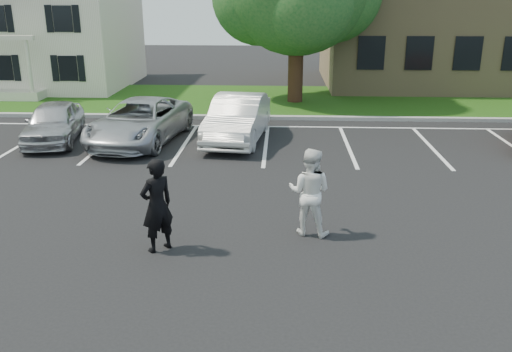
% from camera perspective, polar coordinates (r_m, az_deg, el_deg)
% --- Properties ---
extents(ground_plane, '(90.00, 90.00, 0.00)m').
position_cam_1_polar(ground_plane, '(11.10, -0.25, -7.79)').
color(ground_plane, black).
rests_on(ground_plane, ground).
extents(curb, '(40.00, 0.30, 0.15)m').
position_cam_1_polar(curb, '(22.46, 1.36, 6.18)').
color(curb, gray).
rests_on(curb, ground).
extents(grass_strip, '(44.00, 8.00, 0.08)m').
position_cam_1_polar(grass_strip, '(26.38, 1.59, 7.99)').
color(grass_strip, '#23430C').
rests_on(grass_strip, ground).
extents(stall_lines, '(34.00, 5.36, 0.01)m').
position_cam_1_polar(stall_lines, '(19.53, 5.25, 3.97)').
color(stall_lines, white).
rests_on(stall_lines, ground).
extents(house, '(10.30, 9.22, 7.60)m').
position_cam_1_polar(house, '(32.83, -22.42, 15.42)').
color(house, beige).
rests_on(house, ground).
extents(man_black_suit, '(0.83, 0.83, 1.94)m').
position_cam_1_polar(man_black_suit, '(10.89, -10.40, -3.07)').
color(man_black_suit, black).
rests_on(man_black_suit, ground).
extents(man_white_shirt, '(1.09, 0.95, 1.91)m').
position_cam_1_polar(man_white_shirt, '(11.53, 5.66, -1.68)').
color(man_white_shirt, white).
rests_on(man_white_shirt, ground).
extents(car_silver_west, '(2.31, 4.28, 1.38)m').
position_cam_1_polar(car_silver_west, '(20.15, -20.51, 5.32)').
color(car_silver_west, '#B4B4B9').
rests_on(car_silver_west, ground).
extents(car_silver_minivan, '(3.16, 5.57, 1.47)m').
position_cam_1_polar(car_silver_minivan, '(19.27, -12.12, 5.66)').
color(car_silver_minivan, '#ACAEB3').
rests_on(car_silver_minivan, ground).
extents(car_white_sedan, '(2.18, 4.95, 1.58)m').
position_cam_1_polar(car_white_sedan, '(19.01, -1.95, 6.06)').
color(car_white_sedan, silver).
rests_on(car_white_sedan, ground).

